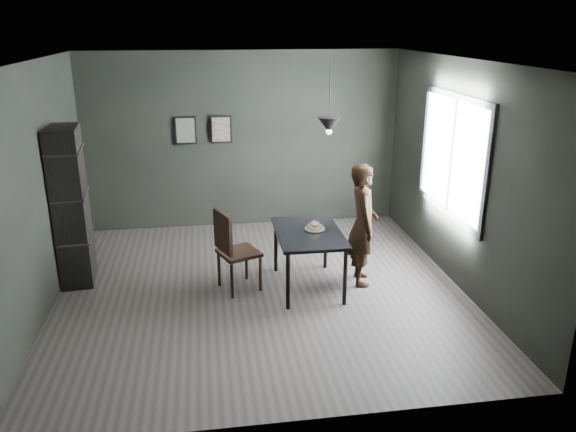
{
  "coord_description": "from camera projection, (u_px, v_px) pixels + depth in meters",
  "views": [
    {
      "loc": [
        -0.63,
        -6.37,
        3.21
      ],
      "look_at": [
        0.35,
        0.05,
        0.95
      ],
      "focal_mm": 35.0,
      "sensor_mm": 36.0,
      "label": 1
    }
  ],
  "objects": [
    {
      "name": "white_plate",
      "position": [
        315.0,
        229.0,
        6.99
      ],
      "size": [
        0.23,
        0.23,
        0.01
      ],
      "primitive_type": "cylinder",
      "color": "silver",
      "rests_on": "cafe_table"
    },
    {
      "name": "shelf_unit",
      "position": [
        71.0,
        207.0,
        7.04
      ],
      "size": [
        0.44,
        0.7,
        2.01
      ],
      "primitive_type": "cube",
      "rotation": [
        0.0,
        0.0,
        0.09
      ],
      "color": "black",
      "rests_on": "ground"
    },
    {
      "name": "cafe_table",
      "position": [
        309.0,
        237.0,
        6.96
      ],
      "size": [
        0.8,
        1.2,
        0.75
      ],
      "color": "black",
      "rests_on": "ground"
    },
    {
      "name": "back_wall",
      "position": [
        243.0,
        141.0,
        8.97
      ],
      "size": [
        5.0,
        0.1,
        2.8
      ],
      "primitive_type": "cube",
      "color": "black",
      "rests_on": "ground"
    },
    {
      "name": "ceiling",
      "position": [
        257.0,
        60.0,
        6.17
      ],
      "size": [
        5.0,
        5.0,
        0.02
      ],
      "color": "silver",
      "rests_on": "ground"
    },
    {
      "name": "framed_print_left",
      "position": [
        186.0,
        130.0,
        8.74
      ],
      "size": [
        0.34,
        0.04,
        0.44
      ],
      "color": "black",
      "rests_on": "ground"
    },
    {
      "name": "donut_pile",
      "position": [
        315.0,
        226.0,
        6.98
      ],
      "size": [
        0.21,
        0.21,
        0.09
      ],
      "rotation": [
        0.0,
        0.0,
        0.25
      ],
      "color": "beige",
      "rests_on": "white_plate"
    },
    {
      "name": "window_assembly",
      "position": [
        452.0,
        155.0,
        7.1
      ],
      "size": [
        0.04,
        1.96,
        1.56
      ],
      "color": "white",
      "rests_on": "ground"
    },
    {
      "name": "woman",
      "position": [
        363.0,
        225.0,
        7.06
      ],
      "size": [
        0.45,
        0.62,
        1.57
      ],
      "primitive_type": "imported",
      "rotation": [
        0.0,
        0.0,
        1.44
      ],
      "color": "black",
      "rests_on": "ground"
    },
    {
      "name": "wood_chair",
      "position": [
        232.0,
        246.0,
        6.89
      ],
      "size": [
        0.59,
        0.59,
        1.05
      ],
      "rotation": [
        0.0,
        0.0,
        0.39
      ],
      "color": "black",
      "rests_on": "ground"
    },
    {
      "name": "framed_print_right",
      "position": [
        221.0,
        129.0,
        8.82
      ],
      "size": [
        0.34,
        0.04,
        0.44
      ],
      "color": "black",
      "rests_on": "ground"
    },
    {
      "name": "ground",
      "position": [
        261.0,
        290.0,
        7.09
      ],
      "size": [
        5.0,
        5.0,
        0.0
      ],
      "primitive_type": "plane",
      "color": "#393431",
      "rests_on": "ground"
    },
    {
      "name": "pendant_lamp",
      "position": [
        329.0,
        125.0,
        6.63
      ],
      "size": [
        0.28,
        0.28,
        0.86
      ],
      "color": "black",
      "rests_on": "ground"
    }
  ]
}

